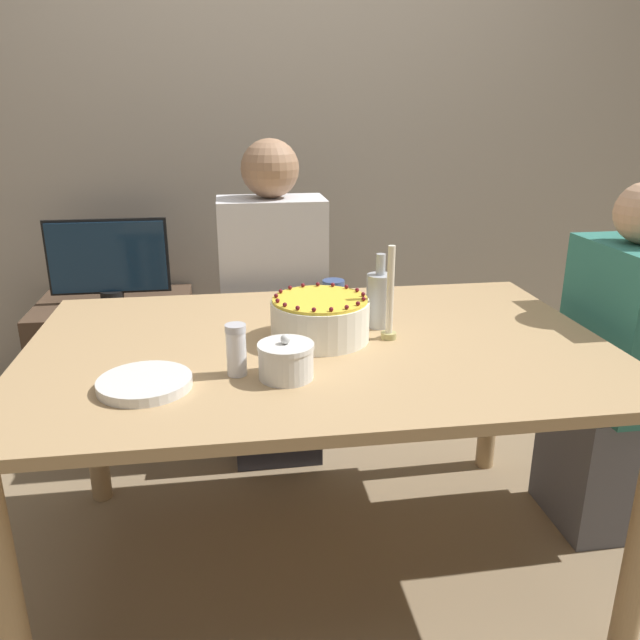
{
  "coord_description": "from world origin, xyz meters",
  "views": [
    {
      "loc": [
        -0.23,
        -1.61,
        1.37
      ],
      "look_at": [
        0.01,
        0.03,
        0.8
      ],
      "focal_mm": 35.0,
      "sensor_mm": 36.0,
      "label": 1
    }
  ],
  "objects_px": {
    "sugar_shaker": "(236,350)",
    "sugar_bowl": "(286,360)",
    "person_woman_floral": "(617,386)",
    "tv_monitor": "(108,259)",
    "person_man_blue_shirt": "(274,324)",
    "bottle": "(380,299)",
    "cake": "(320,319)",
    "candle": "(390,302)"
  },
  "relations": [
    {
      "from": "sugar_shaker",
      "to": "cake",
      "type": "bearing_deg",
      "value": 42.23
    },
    {
      "from": "bottle",
      "to": "person_man_blue_shirt",
      "type": "distance_m",
      "value": 0.72
    },
    {
      "from": "sugar_bowl",
      "to": "sugar_shaker",
      "type": "height_order",
      "value": "sugar_shaker"
    },
    {
      "from": "candle",
      "to": "person_woman_floral",
      "type": "relative_size",
      "value": 0.23
    },
    {
      "from": "cake",
      "to": "sugar_bowl",
      "type": "bearing_deg",
      "value": -115.62
    },
    {
      "from": "sugar_bowl",
      "to": "person_woman_floral",
      "type": "height_order",
      "value": "person_woman_floral"
    },
    {
      "from": "cake",
      "to": "sugar_shaker",
      "type": "xyz_separation_m",
      "value": [
        -0.24,
        -0.21,
        0.01
      ]
    },
    {
      "from": "tv_monitor",
      "to": "cake",
      "type": "bearing_deg",
      "value": -55.11
    },
    {
      "from": "candle",
      "to": "person_woman_floral",
      "type": "distance_m",
      "value": 0.88
    },
    {
      "from": "bottle",
      "to": "tv_monitor",
      "type": "distance_m",
      "value": 1.39
    },
    {
      "from": "bottle",
      "to": "person_man_blue_shirt",
      "type": "relative_size",
      "value": 0.17
    },
    {
      "from": "sugar_shaker",
      "to": "person_man_blue_shirt",
      "type": "distance_m",
      "value": 0.96
    },
    {
      "from": "sugar_shaker",
      "to": "candle",
      "type": "distance_m",
      "value": 0.47
    },
    {
      "from": "sugar_shaker",
      "to": "tv_monitor",
      "type": "height_order",
      "value": "tv_monitor"
    },
    {
      "from": "candle",
      "to": "bottle",
      "type": "bearing_deg",
      "value": 91.37
    },
    {
      "from": "tv_monitor",
      "to": "sugar_bowl",
      "type": "bearing_deg",
      "value": -64.48
    },
    {
      "from": "sugar_bowl",
      "to": "tv_monitor",
      "type": "bearing_deg",
      "value": 115.52
    },
    {
      "from": "sugar_bowl",
      "to": "candle",
      "type": "height_order",
      "value": "candle"
    },
    {
      "from": "sugar_shaker",
      "to": "sugar_bowl",
      "type": "bearing_deg",
      "value": -16.69
    },
    {
      "from": "sugar_bowl",
      "to": "person_woman_floral",
      "type": "relative_size",
      "value": 0.12
    },
    {
      "from": "cake",
      "to": "sugar_shaker",
      "type": "bearing_deg",
      "value": -137.77
    },
    {
      "from": "sugar_bowl",
      "to": "person_woman_floral",
      "type": "xyz_separation_m",
      "value": [
        1.11,
        0.31,
        -0.29
      ]
    },
    {
      "from": "sugar_bowl",
      "to": "person_woman_floral",
      "type": "distance_m",
      "value": 1.19
    },
    {
      "from": "cake",
      "to": "candle",
      "type": "height_order",
      "value": "candle"
    },
    {
      "from": "cake",
      "to": "candle",
      "type": "xyz_separation_m",
      "value": [
        0.19,
        -0.02,
        0.05
      ]
    },
    {
      "from": "person_woman_floral",
      "to": "tv_monitor",
      "type": "bearing_deg",
      "value": 59.65
    },
    {
      "from": "sugar_bowl",
      "to": "sugar_shaker",
      "type": "bearing_deg",
      "value": 163.31
    },
    {
      "from": "person_woman_floral",
      "to": "tv_monitor",
      "type": "height_order",
      "value": "person_woman_floral"
    },
    {
      "from": "bottle",
      "to": "tv_monitor",
      "type": "height_order",
      "value": "bottle"
    },
    {
      "from": "sugar_bowl",
      "to": "tv_monitor",
      "type": "height_order",
      "value": "tv_monitor"
    },
    {
      "from": "cake",
      "to": "candle",
      "type": "relative_size",
      "value": 1.04
    },
    {
      "from": "cake",
      "to": "person_man_blue_shirt",
      "type": "xyz_separation_m",
      "value": [
        -0.08,
        0.69,
        -0.25
      ]
    },
    {
      "from": "candle",
      "to": "tv_monitor",
      "type": "height_order",
      "value": "candle"
    },
    {
      "from": "sugar_shaker",
      "to": "tv_monitor",
      "type": "relative_size",
      "value": 0.25
    },
    {
      "from": "tv_monitor",
      "to": "bottle",
      "type": "bearing_deg",
      "value": -46.68
    },
    {
      "from": "candle",
      "to": "tv_monitor",
      "type": "distance_m",
      "value": 1.47
    },
    {
      "from": "person_woman_floral",
      "to": "tv_monitor",
      "type": "distance_m",
      "value": 2.04
    },
    {
      "from": "sugar_bowl",
      "to": "sugar_shaker",
      "type": "relative_size",
      "value": 1.05
    },
    {
      "from": "person_man_blue_shirt",
      "to": "person_woman_floral",
      "type": "height_order",
      "value": "person_man_blue_shirt"
    },
    {
      "from": "bottle",
      "to": "person_woman_floral",
      "type": "relative_size",
      "value": 0.19
    },
    {
      "from": "sugar_shaker",
      "to": "person_man_blue_shirt",
      "type": "xyz_separation_m",
      "value": [
        0.16,
        0.91,
        -0.26
      ]
    },
    {
      "from": "cake",
      "to": "person_woman_floral",
      "type": "xyz_separation_m",
      "value": [
        0.99,
        0.06,
        -0.3
      ]
    }
  ]
}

